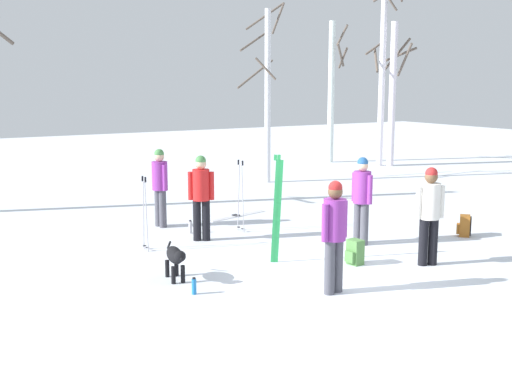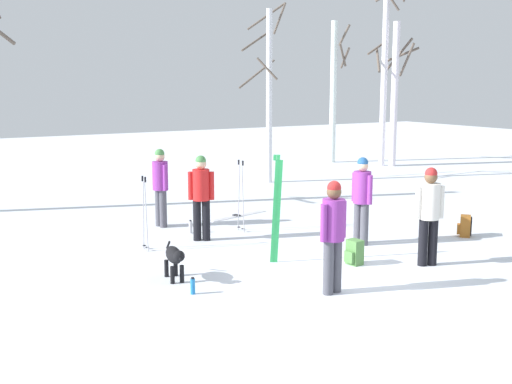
% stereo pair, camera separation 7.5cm
% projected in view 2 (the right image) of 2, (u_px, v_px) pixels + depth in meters
% --- Properties ---
extents(ground_plane, '(60.00, 60.00, 0.00)m').
position_uv_depth(ground_plane, '(346.00, 276.00, 10.49)').
color(ground_plane, white).
extents(person_0, '(0.51, 0.34, 1.72)m').
position_uv_depth(person_0, '(333.00, 230.00, 9.49)').
color(person_0, '#4C4C56').
rests_on(person_0, ground_plane).
extents(person_1, '(0.34, 0.52, 1.72)m').
position_uv_depth(person_1, '(362.00, 195.00, 12.38)').
color(person_1, '#4C4C56').
rests_on(person_1, ground_plane).
extents(person_2, '(0.34, 0.51, 1.72)m').
position_uv_depth(person_2, '(160.00, 182.00, 13.90)').
color(person_2, '#4C4C56').
rests_on(person_2, ground_plane).
extents(person_3, '(0.49, 0.34, 1.72)m').
position_uv_depth(person_3, '(429.00, 210.00, 10.94)').
color(person_3, black).
rests_on(person_3, ground_plane).
extents(person_4, '(0.46, 0.34, 1.72)m').
position_uv_depth(person_4, '(201.00, 192.00, 12.68)').
color(person_4, black).
rests_on(person_4, ground_plane).
extents(dog, '(0.31, 0.89, 0.57)m').
position_uv_depth(dog, '(174.00, 257.00, 10.20)').
color(dog, black).
rests_on(dog, ground_plane).
extents(ski_pair_planted_0, '(0.19, 0.13, 1.91)m').
position_uv_depth(ski_pair_planted_0, '(276.00, 209.00, 11.12)').
color(ski_pair_planted_0, green).
rests_on(ski_pair_planted_0, ground_plane).
extents(ski_pair_lying_1, '(1.70, 0.59, 0.05)m').
position_uv_depth(ski_pair_lying_1, '(238.00, 216.00, 15.13)').
color(ski_pair_lying_1, white).
rests_on(ski_pair_lying_1, ground_plane).
extents(ski_poles_0, '(0.07, 0.28, 1.52)m').
position_uv_depth(ski_poles_0, '(241.00, 194.00, 13.49)').
color(ski_poles_0, '#B2B2BC').
rests_on(ski_poles_0, ground_plane).
extents(ski_poles_1, '(0.07, 0.24, 1.41)m').
position_uv_depth(ski_poles_1, '(145.00, 211.00, 11.97)').
color(ski_poles_1, '#B2B2BC').
rests_on(ski_poles_1, ground_plane).
extents(backpack_0, '(0.34, 0.35, 0.44)m').
position_uv_depth(backpack_0, '(465.00, 226.00, 13.12)').
color(backpack_0, '#99591E').
rests_on(backpack_0, ground_plane).
extents(backpack_1, '(0.30, 0.28, 0.44)m').
position_uv_depth(backpack_1, '(354.00, 253.00, 11.11)').
color(backpack_1, '#4C7F3F').
rests_on(backpack_1, ground_plane).
extents(water_bottle_0, '(0.07, 0.07, 0.28)m').
position_uv_depth(water_bottle_0, '(191.00, 227.00, 13.42)').
color(water_bottle_0, silver).
rests_on(water_bottle_0, ground_plane).
extents(water_bottle_1, '(0.07, 0.07, 0.26)m').
position_uv_depth(water_bottle_1, '(193.00, 286.00, 9.58)').
color(water_bottle_1, '#1E72BF').
rests_on(water_bottle_1, ground_plane).
extents(birch_tree_1, '(1.59, 1.29, 5.59)m').
position_uv_depth(birch_tree_1, '(268.00, 90.00, 19.78)').
color(birch_tree_1, silver).
rests_on(birch_tree_1, ground_plane).
extents(birch_tree_2, '(0.77, 0.97, 5.43)m').
position_uv_depth(birch_tree_2, '(334.00, 90.00, 24.75)').
color(birch_tree_2, silver).
rests_on(birch_tree_2, ground_plane).
extents(birch_tree_3, '(1.35, 1.65, 7.03)m').
position_uv_depth(birch_tree_3, '(385.00, 66.00, 23.56)').
color(birch_tree_3, silver).
rests_on(birch_tree_3, ground_plane).
extents(birch_tree_4, '(1.85, 1.55, 5.30)m').
position_uv_depth(birch_tree_4, '(395.00, 90.00, 23.65)').
color(birch_tree_4, silver).
rests_on(birch_tree_4, ground_plane).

